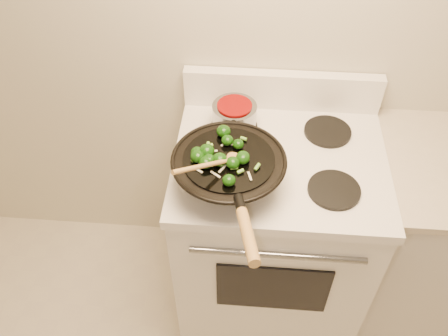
{
  "coord_description": "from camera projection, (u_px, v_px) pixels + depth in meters",
  "views": [
    {
      "loc": [
        -0.2,
        -0.07,
        2.14
      ],
      "look_at": [
        -0.28,
        1.0,
        1.02
      ],
      "focal_mm": 38.0,
      "sensor_mm": 36.0,
      "label": 1
    }
  ],
  "objects": [
    {
      "name": "stirfry",
      "position": [
        220.0,
        155.0,
        1.53
      ],
      "size": [
        0.23,
        0.27,
        0.05
      ],
      "color": "#103709",
      "rests_on": "wok"
    },
    {
      "name": "wooden_spoon",
      "position": [
        218.0,
        162.0,
        1.48
      ],
      "size": [
        0.21,
        0.22,
        0.11
      ],
      "color": "#AF8445",
      "rests_on": "wok"
    },
    {
      "name": "stove",
      "position": [
        272.0,
        231.0,
        2.05
      ],
      "size": [
        0.78,
        0.67,
        1.08
      ],
      "color": "white",
      "rests_on": "ground"
    },
    {
      "name": "wok",
      "position": [
        229.0,
        170.0,
        1.58
      ],
      "size": [
        0.38,
        0.63,
        0.19
      ],
      "color": "black",
      "rests_on": "stove"
    },
    {
      "name": "saucepan",
      "position": [
        234.0,
        116.0,
        1.8
      ],
      "size": [
        0.17,
        0.27,
        0.1
      ],
      "color": "gray",
      "rests_on": "stove"
    }
  ]
}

